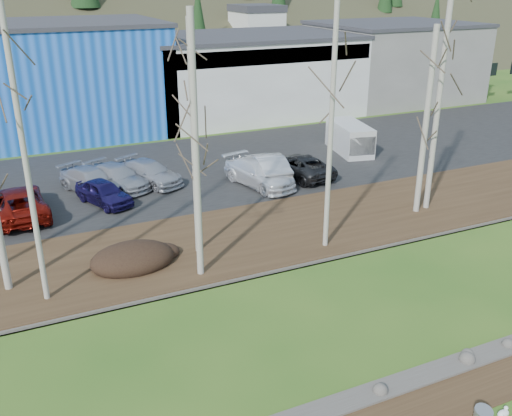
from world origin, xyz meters
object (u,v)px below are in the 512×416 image
car_3 (117,177)px  car_7 (259,173)px  car_8 (92,181)px  van_white (351,138)px  car_9 (150,173)px  car_4 (104,192)px  car_6 (300,166)px  seagull (503,413)px  car_5 (266,166)px  car_2 (18,203)px

car_3 → car_7: bearing=-47.0°
car_8 → van_white: 17.47m
car_9 → van_white: size_ratio=0.95×
car_4 → car_7: bearing=-27.7°
car_6 → car_3: bearing=-21.0°
seagull → car_5: 20.69m
car_8 → van_white: size_ratio=0.95×
seagull → car_8: (-7.10, 22.71, 0.61)m
car_2 → car_6: bearing=175.1°
car_5 → car_7: car_5 is taller
car_6 → car_7: car_7 is taller
car_4 → car_9: size_ratio=0.84×
car_3 → car_6: bearing=-39.2°
car_6 → car_4: bearing=-9.2°
van_white → car_7: bearing=-146.4°
car_7 → car_4: bearing=161.5°
car_3 → car_6: size_ratio=0.93×
seagull → car_8: car_8 is taller
car_6 → van_white: 6.38m
seagull → car_3: size_ratio=0.10×
car_3 → van_white: size_ratio=0.95×
car_3 → car_5: bearing=-40.0°
car_3 → car_6: car_6 is taller
car_2 → car_6: 15.80m
car_7 → van_white: 9.18m
seagull → car_3: bearing=82.2°
car_3 → car_5: size_ratio=0.94×
car_2 → car_9: car_2 is taller
car_9 → van_white: van_white is taller
car_6 → car_2: bearing=-8.7°
car_7 → car_9: 6.38m
car_6 → car_9: size_ratio=1.08×
car_5 → car_9: bearing=-11.5°
seagull → car_4: bearing=86.6°
car_5 → car_7: 1.15m
car_2 → car_7: (12.88, -0.85, -0.01)m
car_2 → car_6: car_2 is taller
seagull → car_6: car_6 is taller
car_2 → car_4: 4.20m
seagull → car_9: car_9 is taller
car_5 → car_6: car_5 is taller
car_7 → car_9: car_7 is taller
car_7 → van_white: bearing=9.0°
car_3 → car_6: (10.41, -2.58, 0.02)m
car_4 → car_5: car_5 is taller
car_3 → car_4: 2.47m
car_8 → car_9: (3.31, 0.00, 0.00)m
car_3 → car_7: size_ratio=0.89×
car_6 → car_8: 12.13m
car_3 → car_5: car_5 is taller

